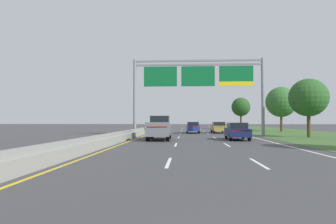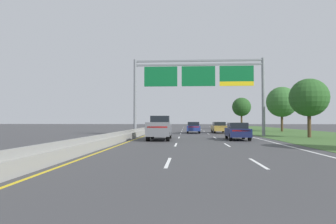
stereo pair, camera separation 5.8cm
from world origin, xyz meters
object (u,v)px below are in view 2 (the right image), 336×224
at_px(roadside_tree_far, 282,102).
at_px(roadside_tree_distant, 241,107).
at_px(car_blue_centre_lane_sedan, 193,127).
at_px(car_gold_right_lane_sedan, 219,127).
at_px(car_navy_right_lane_sedan, 237,131).
at_px(pickup_truck_grey, 160,128).
at_px(overhead_sign_gantry, 198,80).
at_px(roadside_tree_mid, 309,98).

bearing_deg(roadside_tree_far, roadside_tree_distant, 108.60).
relative_size(car_blue_centre_lane_sedan, car_gold_right_lane_sedan, 1.00).
bearing_deg(car_gold_right_lane_sedan, car_navy_right_lane_sedan, 178.69).
relative_size(roadside_tree_far, roadside_tree_distant, 1.12).
relative_size(car_gold_right_lane_sedan, roadside_tree_distant, 0.69).
bearing_deg(car_navy_right_lane_sedan, car_gold_right_lane_sedan, 1.26).
height_order(car_navy_right_lane_sedan, car_gold_right_lane_sedan, same).
height_order(car_navy_right_lane_sedan, roadside_tree_distant, roadside_tree_distant).
height_order(pickup_truck_grey, roadside_tree_distant, roadside_tree_distant).
xyz_separation_m(overhead_sign_gantry, car_gold_right_lane_sedan, (3.23, 8.14, -5.56)).
relative_size(car_gold_right_lane_sedan, roadside_tree_mid, 0.72).
bearing_deg(roadside_tree_far, roadside_tree_mid, -98.84).
bearing_deg(roadside_tree_far, car_blue_centre_lane_sedan, -155.87).
distance_m(car_blue_centre_lane_sedan, car_gold_right_lane_sedan, 3.64).
bearing_deg(pickup_truck_grey, roadside_tree_mid, -74.46).
height_order(car_gold_right_lane_sedan, roadside_tree_distant, roadside_tree_distant).
bearing_deg(car_navy_right_lane_sedan, roadside_tree_far, -26.14).
xyz_separation_m(overhead_sign_gantry, roadside_tree_distant, (9.84, 26.35, -1.85)).
relative_size(car_navy_right_lane_sedan, roadside_tree_mid, 0.72).
distance_m(roadside_tree_mid, roadside_tree_far, 16.76).
bearing_deg(roadside_tree_mid, roadside_tree_distant, 93.04).
distance_m(pickup_truck_grey, roadside_tree_distant, 36.09).
distance_m(car_blue_centre_lane_sedan, roadside_tree_distant, 21.55).
height_order(car_blue_centre_lane_sedan, car_gold_right_lane_sedan, same).
distance_m(overhead_sign_gantry, roadside_tree_mid, 11.82).
bearing_deg(car_navy_right_lane_sedan, pickup_truck_grey, 93.93).
xyz_separation_m(roadside_tree_far, roadside_tree_distant, (-4.10, 12.18, -0.22)).
xyz_separation_m(pickup_truck_grey, car_gold_right_lane_sedan, (7.06, 15.01, -0.26)).
bearing_deg(car_gold_right_lane_sedan, car_blue_centre_lane_sedan, 94.58).
distance_m(pickup_truck_grey, car_blue_centre_lane_sedan, 15.03).
height_order(car_gold_right_lane_sedan, roadside_tree_far, roadside_tree_far).
bearing_deg(roadside_tree_mid, car_navy_right_lane_sedan, -152.89).
relative_size(pickup_truck_grey, car_blue_centre_lane_sedan, 1.23).
xyz_separation_m(car_navy_right_lane_sedan, roadside_tree_distant, (6.57, 32.88, 3.71)).
distance_m(car_gold_right_lane_sedan, roadside_tree_mid, 13.71).
bearing_deg(car_blue_centre_lane_sedan, car_navy_right_lane_sedan, -164.90).
bearing_deg(car_gold_right_lane_sedan, pickup_truck_grey, 153.38).
height_order(roadside_tree_mid, roadside_tree_far, roadside_tree_far).
height_order(pickup_truck_grey, car_blue_centre_lane_sedan, pickup_truck_grey).
height_order(car_gold_right_lane_sedan, roadside_tree_mid, roadside_tree_mid).
relative_size(pickup_truck_grey, car_gold_right_lane_sedan, 1.22).
relative_size(car_blue_centre_lane_sedan, car_navy_right_lane_sedan, 1.00).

